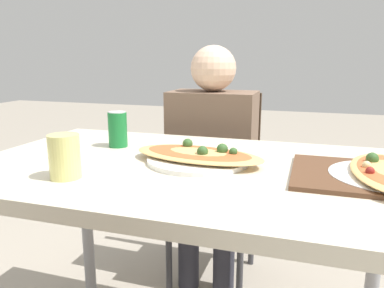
% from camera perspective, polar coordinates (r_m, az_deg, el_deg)
% --- Properties ---
extents(dining_table, '(1.30, 0.79, 0.78)m').
position_cam_1_polar(dining_table, '(1.14, -0.73, -6.92)').
color(dining_table, beige).
rests_on(dining_table, ground_plane).
extents(chair_far_seated, '(0.40, 0.40, 0.92)m').
position_cam_1_polar(chair_far_seated, '(1.88, 3.86, -4.88)').
color(chair_far_seated, '#3F2D1E').
rests_on(chair_far_seated, ground_plane).
extents(person_seated, '(0.39, 0.25, 1.14)m').
position_cam_1_polar(person_seated, '(1.73, 3.01, -0.84)').
color(person_seated, '#2D2D38').
rests_on(person_seated, ground_plane).
extents(pizza_main, '(0.43, 0.31, 0.06)m').
position_cam_1_polar(pizza_main, '(1.13, 0.98, -1.84)').
color(pizza_main, white).
rests_on(pizza_main, dining_table).
extents(soda_can, '(0.07, 0.07, 0.12)m').
position_cam_1_polar(soda_can, '(1.34, -11.25, 2.22)').
color(soda_can, '#197233').
rests_on(soda_can, dining_table).
extents(drink_glass, '(0.08, 0.08, 0.12)m').
position_cam_1_polar(drink_glass, '(1.03, -18.85, -1.80)').
color(drink_glass, '#E0DB7F').
rests_on(drink_glass, dining_table).
extents(serving_tray, '(0.41, 0.32, 0.01)m').
position_cam_1_polar(serving_tray, '(1.08, 25.94, -4.54)').
color(serving_tray, brown).
rests_on(serving_tray, dining_table).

